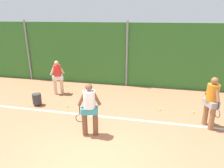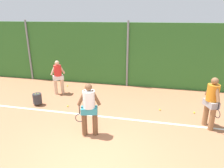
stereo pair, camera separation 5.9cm
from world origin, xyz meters
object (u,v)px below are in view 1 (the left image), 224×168
object	(u,v)px
player_backcourt_far	(58,76)
tennis_ball_2	(194,112)
player_midcourt	(212,100)
tennis_ball_10	(67,86)
ball_hopper	(37,99)
tennis_ball_4	(68,106)
tennis_ball_5	(204,99)
tennis_ball_11	(94,100)
player_foreground_near	(89,107)
tennis_ball_1	(160,110)

from	to	relation	value
player_backcourt_far	tennis_ball_2	bearing A→B (deg)	-45.07
player_midcourt	tennis_ball_10	distance (m)	7.01
ball_hopper	tennis_ball_2	xyz separation A→B (m)	(6.31, 0.59, -0.26)
tennis_ball_4	tennis_ball_5	xyz separation A→B (m)	(5.66, 1.93, 0.00)
tennis_ball_11	player_foreground_near	bearing A→B (deg)	-75.59
player_midcourt	player_backcourt_far	size ratio (longest dim) A/B	1.09
tennis_ball_10	player_backcourt_far	bearing A→B (deg)	-86.72
player_backcourt_far	tennis_ball_5	bearing A→B (deg)	-32.10
tennis_ball_4	player_foreground_near	bearing A→B (deg)	-48.51
tennis_ball_1	tennis_ball_5	xyz separation A→B (m)	(1.95, 1.45, 0.00)
player_backcourt_far	tennis_ball_2	world-z (taller)	player_backcourt_far
ball_hopper	player_midcourt	bearing A→B (deg)	-3.25
tennis_ball_4	tennis_ball_10	world-z (taller)	same
tennis_ball_11	tennis_ball_2	bearing A→B (deg)	-5.09
player_midcourt	player_backcourt_far	xyz separation A→B (m)	(-6.29, 1.78, -0.07)
player_backcourt_far	tennis_ball_10	bearing A→B (deg)	55.96
ball_hopper	tennis_ball_10	world-z (taller)	ball_hopper
player_backcourt_far	tennis_ball_1	xyz separation A→B (m)	(4.73, -0.84, -0.87)
player_foreground_near	player_midcourt	world-z (taller)	player_midcourt
player_backcourt_far	tennis_ball_2	size ratio (longest dim) A/B	24.43
player_midcourt	tennis_ball_11	distance (m)	4.70
tennis_ball_2	tennis_ball_10	world-z (taller)	same
tennis_ball_1	ball_hopper	bearing A→B (deg)	-173.59
player_foreground_near	tennis_ball_2	size ratio (longest dim) A/B	25.88
tennis_ball_10	tennis_ball_4	bearing A→B (deg)	-65.49
tennis_ball_5	tennis_ball_11	xyz separation A→B (m)	(-4.79, -1.06, 0.00)
player_foreground_near	tennis_ball_11	size ratio (longest dim) A/B	25.88
tennis_ball_4	tennis_ball_2	bearing A→B (deg)	5.70
tennis_ball_5	player_midcourt	bearing A→B (deg)	-99.16
player_foreground_near	tennis_ball_2	bearing A→B (deg)	-161.21
player_midcourt	tennis_ball_5	world-z (taller)	player_midcourt
player_backcourt_far	tennis_ball_4	size ratio (longest dim) A/B	24.43
player_foreground_near	tennis_ball_2	world-z (taller)	player_foreground_near
tennis_ball_1	tennis_ball_4	size ratio (longest dim) A/B	1.00
player_backcourt_far	tennis_ball_4	world-z (taller)	player_backcourt_far
player_backcourt_far	tennis_ball_4	xyz separation A→B (m)	(1.01, -1.32, -0.87)
tennis_ball_2	tennis_ball_11	bearing A→B (deg)	174.91
player_foreground_near	tennis_ball_4	size ratio (longest dim) A/B	25.88
ball_hopper	tennis_ball_4	xyz separation A→B (m)	(1.31, 0.09, -0.26)
player_foreground_near	tennis_ball_2	xyz separation A→B (m)	(3.46, 2.25, -0.92)
player_foreground_near	tennis_ball_10	distance (m)	4.95
player_midcourt	ball_hopper	size ratio (longest dim) A/B	3.41
tennis_ball_4	tennis_ball_5	bearing A→B (deg)	18.81
ball_hopper	tennis_ball_1	world-z (taller)	ball_hopper
player_foreground_near	tennis_ball_1	world-z (taller)	player_foreground_near
tennis_ball_1	tennis_ball_4	bearing A→B (deg)	-172.70
tennis_ball_11	ball_hopper	bearing A→B (deg)	-156.30
player_backcourt_far	tennis_ball_5	xyz separation A→B (m)	(6.68, 0.61, -0.87)
tennis_ball_4	tennis_ball_1	bearing A→B (deg)	7.30
player_midcourt	tennis_ball_5	distance (m)	2.60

